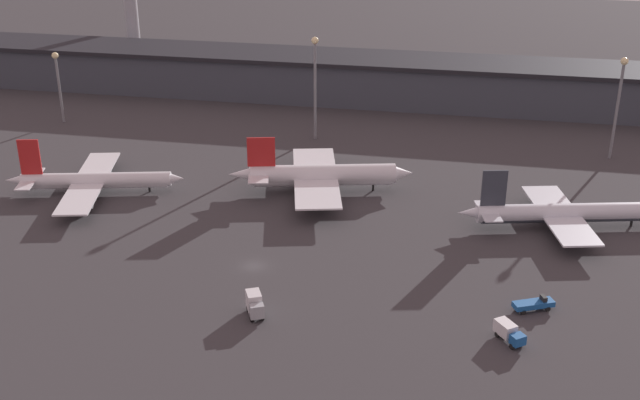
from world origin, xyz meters
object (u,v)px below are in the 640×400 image
object	(u,v)px
airplane_2	(566,213)
service_vehicle_0	(534,304)
airplane_1	(321,175)
service_vehicle_1	(509,332)
service_vehicle_2	(255,304)
airplane_0	(93,181)

from	to	relation	value
airplane_2	service_vehicle_0	bearing A→B (deg)	-116.39
service_vehicle_0	airplane_1	bearing A→B (deg)	111.47
airplane_2	service_vehicle_1	xyz separation A→B (m)	(-11.84, -43.33, -1.55)
airplane_2	service_vehicle_2	world-z (taller)	airplane_2
airplane_2	airplane_1	bearing A→B (deg)	157.20
airplane_0	service_vehicle_1	xyz separation A→B (m)	(88.34, -41.34, -1.29)
service_vehicle_2	service_vehicle_1	bearing A→B (deg)	64.65
airplane_2	airplane_0	bearing A→B (deg)	167.52
airplane_1	airplane_2	xyz separation A→B (m)	(51.45, -8.31, -0.68)
airplane_0	service_vehicle_2	xyz separation A→B (m)	(48.04, -41.68, -0.88)
airplane_1	service_vehicle_2	world-z (taller)	airplane_1
service_vehicle_0	service_vehicle_1	distance (m)	10.80
airplane_1	service_vehicle_2	xyz separation A→B (m)	(-0.69, -51.98, -1.81)
airplane_1	service_vehicle_1	distance (m)	65.12
service_vehicle_0	service_vehicle_2	distance (m)	45.73
airplane_2	service_vehicle_2	distance (m)	68.02
service_vehicle_1	service_vehicle_2	world-z (taller)	service_vehicle_2
service_vehicle_2	service_vehicle_0	bearing A→B (deg)	77.12
airplane_0	service_vehicle_2	size ratio (longest dim) A/B	7.04
airplane_1	service_vehicle_0	bearing A→B (deg)	-57.19
airplane_2	service_vehicle_0	world-z (taller)	airplane_2
airplane_0	service_vehicle_1	size ratio (longest dim) A/B	6.75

